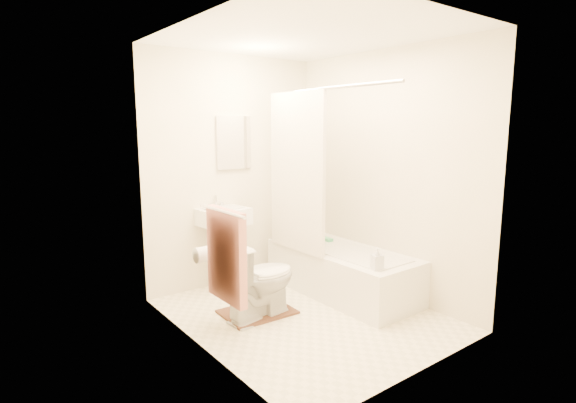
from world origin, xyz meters
TOP-DOWN VIEW (x-y plane):
  - floor at (0.00, 0.00)m, footprint 2.40×2.40m
  - ceiling at (0.00, 0.00)m, footprint 2.40×2.40m
  - wall_back at (0.00, 1.20)m, footprint 2.00×0.02m
  - wall_left at (-1.00, 0.00)m, footprint 0.02×2.40m
  - wall_right at (1.00, 0.00)m, footprint 0.02×2.40m
  - mirror at (0.00, 1.18)m, footprint 0.40×0.03m
  - curtain_rod at (0.30, 0.10)m, footprint 0.03×1.70m
  - shower_curtain at (0.30, 0.50)m, footprint 0.04×0.80m
  - towel_bar at (-0.96, -0.25)m, footprint 0.02×0.60m
  - towel at (-0.93, -0.25)m, footprint 0.06×0.45m
  - toilet_paper at (-0.93, 0.12)m, footprint 0.11×0.12m
  - toilet at (-0.35, 0.22)m, footprint 0.76×0.48m
  - sink at (-0.22, 1.06)m, footprint 0.51×0.42m
  - bathtub at (0.65, 0.21)m, footprint 0.70×1.59m
  - bath_mat at (-0.31, 0.30)m, footprint 0.65×0.50m
  - soap_bottle at (0.45, -0.43)m, footprint 0.11×0.11m
  - scrub_brush at (0.75, 0.58)m, footprint 0.08×0.22m

SIDE VIEW (x-z plane):
  - floor at x=0.00m, z-range 0.00..0.00m
  - bath_mat at x=-0.31m, z-range 0.00..0.02m
  - bathtub at x=0.65m, z-range 0.00..0.45m
  - toilet at x=-0.35m, z-range 0.00..0.70m
  - sink at x=-0.22m, z-range 0.00..0.92m
  - scrub_brush at x=0.75m, z-range 0.45..0.49m
  - soap_bottle at x=0.45m, z-range 0.45..0.64m
  - toilet_paper at x=-0.93m, z-range 0.64..0.76m
  - towel at x=-0.93m, z-range 0.45..1.11m
  - towel_bar at x=-0.96m, z-range 1.09..1.11m
  - wall_back at x=0.00m, z-range 0.00..2.40m
  - wall_left at x=-1.00m, z-range 0.00..2.40m
  - wall_right at x=1.00m, z-range 0.00..2.40m
  - shower_curtain at x=0.30m, z-range 0.44..2.00m
  - mirror at x=0.00m, z-range 1.23..1.77m
  - curtain_rod at x=0.30m, z-range 1.98..2.02m
  - ceiling at x=0.00m, z-range 2.40..2.40m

